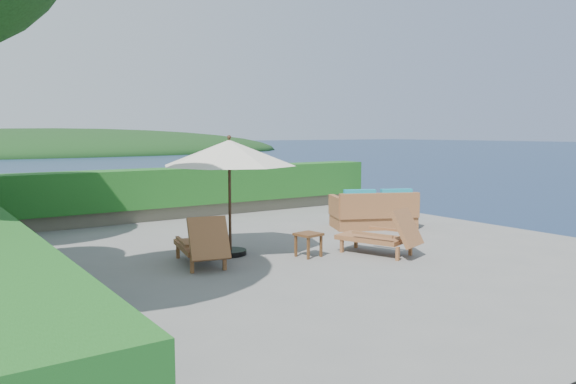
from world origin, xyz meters
TOP-DOWN VIEW (x-y plane):
  - ground at (0.00, 0.00)m, footprint 12.00×12.00m
  - foundation at (0.00, 0.00)m, footprint 12.00×12.00m
  - offshore_island at (25.00, 140.00)m, footprint 126.00×57.60m
  - planter_wall_far at (0.00, 5.60)m, footprint 12.00×0.60m
  - hedge_far at (0.00, 5.60)m, footprint 12.40×0.90m
  - patio_umbrella at (-1.14, 0.64)m, footprint 2.59×2.59m
  - lounge_left at (-1.97, 0.13)m, footprint 0.98×1.70m
  - lounge_right at (1.23, -1.01)m, footprint 1.12×1.70m
  - side_table at (-0.02, -0.34)m, footprint 0.48×0.48m
  - wicker_loveseat at (3.19, 1.32)m, footprint 2.22×1.74m

SIDE VIEW (x-z plane):
  - offshore_island at x=25.00m, z-range -9.30..3.30m
  - foundation at x=0.00m, z-range -3.05..-0.05m
  - ground at x=0.00m, z-range 0.00..0.00m
  - planter_wall_far at x=0.00m, z-range 0.00..0.36m
  - side_table at x=-0.02m, z-range 0.15..0.60m
  - wicker_loveseat at x=3.19m, z-range -0.11..0.87m
  - lounge_right at x=1.23m, z-range -0.07..0.84m
  - lounge_left at x=-1.97m, z-range -0.08..0.85m
  - hedge_far at x=0.00m, z-range 0.35..1.35m
  - patio_umbrella at x=-1.14m, z-range 0.78..3.05m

